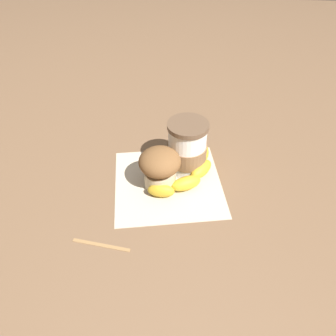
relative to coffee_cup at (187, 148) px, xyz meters
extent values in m
plane|color=brown|center=(0.06, -0.04, -0.06)|extent=(3.00, 3.00, 0.00)
cube|color=beige|center=(0.06, -0.04, -0.06)|extent=(0.27, 0.27, 0.00)
cylinder|color=white|center=(0.00, 0.00, 0.00)|extent=(0.08, 0.08, 0.11)
cylinder|color=brown|center=(0.00, 0.00, 0.06)|extent=(0.09, 0.09, 0.01)
cylinder|color=#846042|center=(0.00, 0.00, -0.01)|extent=(0.09, 0.09, 0.04)
cylinder|color=beige|center=(0.06, -0.05, -0.04)|extent=(0.07, 0.07, 0.04)
ellipsoid|color=brown|center=(0.06, -0.05, 0.01)|extent=(0.09, 0.09, 0.05)
ellipsoid|color=gold|center=(0.10, -0.05, -0.04)|extent=(0.03, 0.06, 0.03)
ellipsoid|color=gold|center=(0.07, 0.00, -0.04)|extent=(0.06, 0.07, 0.03)
ellipsoid|color=gold|center=(0.02, 0.03, -0.04)|extent=(0.07, 0.06, 0.03)
ellipsoid|color=gold|center=(-0.03, 0.04, -0.04)|extent=(0.06, 0.03, 0.03)
cube|color=#9E7547|center=(0.23, -0.15, -0.06)|extent=(0.02, 0.11, 0.00)
camera|label=1|loc=(0.57, 0.00, 0.45)|focal=35.00mm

